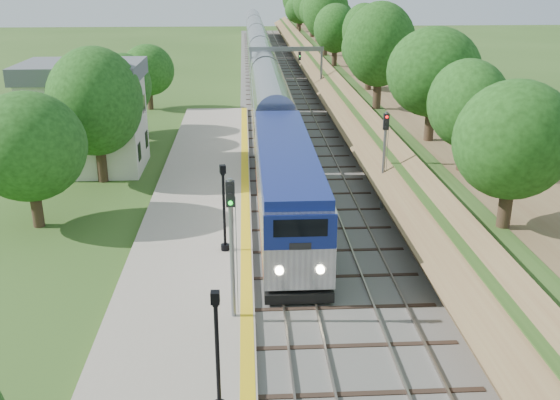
{
  "coord_description": "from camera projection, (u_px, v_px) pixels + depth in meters",
  "views": [
    {
      "loc": [
        -2.25,
        -16.08,
        14.15
      ],
      "look_at": [
        -0.5,
        14.72,
        2.8
      ],
      "focal_mm": 40.0,
      "sensor_mm": 36.0,
      "label": 1
    }
  ],
  "objects": [
    {
      "name": "signal_farside",
      "position": [
        384.0,
        150.0,
        38.01
      ],
      "size": [
        0.34,
        0.27,
        6.13
      ],
      "color": "slate",
      "rests_on": "ground"
    },
    {
      "name": "signal_platform",
      "position": [
        231.0,
        234.0,
        25.2
      ],
      "size": [
        0.36,
        0.29,
        6.14
      ],
      "color": "slate",
      "rests_on": "platform"
    },
    {
      "name": "trees_behind_platform",
      "position": [
        97.0,
        142.0,
        37.27
      ],
      "size": [
        7.82,
        53.32,
        7.21
      ],
      "color": "#332316",
      "rests_on": "ground"
    },
    {
      "name": "embankment",
      "position": [
        347.0,
        77.0,
        76.16
      ],
      "size": [
        10.64,
        170.0,
        11.7
      ],
      "color": "brown",
      "rests_on": "ground"
    },
    {
      "name": "trackbed",
      "position": [
        279.0,
        93.0,
        76.37
      ],
      "size": [
        9.5,
        170.0,
        0.28
      ],
      "color": "#4C4944",
      "rests_on": "ground"
    },
    {
      "name": "lamppost_mid",
      "position": [
        218.0,
        359.0,
        20.11
      ],
      "size": [
        0.44,
        0.44,
        4.46
      ],
      "color": "black",
      "rests_on": "platform"
    },
    {
      "name": "yellow_stripe",
      "position": [
        246.0,
        233.0,
        34.8
      ],
      "size": [
        0.55,
        68.0,
        0.01
      ],
      "primitive_type": "cube",
      "color": "gold",
      "rests_on": "platform"
    },
    {
      "name": "station_building",
      "position": [
        86.0,
        116.0,
        46.02
      ],
      "size": [
        8.6,
        6.6,
        8.0
      ],
      "color": "silver",
      "rests_on": "ground"
    },
    {
      "name": "signal_gantry",
      "position": [
        286.0,
        59.0,
        70.06
      ],
      "size": [
        8.4,
        0.38,
        6.2
      ],
      "color": "slate",
      "rests_on": "ground"
    },
    {
      "name": "train",
      "position": [
        260.0,
        62.0,
        85.75
      ],
      "size": [
        3.19,
        127.77,
        4.69
      ],
      "color": "black",
      "rests_on": "trackbed"
    },
    {
      "name": "lamppost_far",
      "position": [
        224.0,
        213.0,
        32.03
      ],
      "size": [
        0.46,
        0.46,
        4.65
      ],
      "color": "black",
      "rests_on": "platform"
    },
    {
      "name": "platform",
      "position": [
        195.0,
        238.0,
        34.72
      ],
      "size": [
        6.4,
        68.0,
        0.38
      ],
      "primitive_type": "cube",
      "color": "gray",
      "rests_on": "ground"
    }
  ]
}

